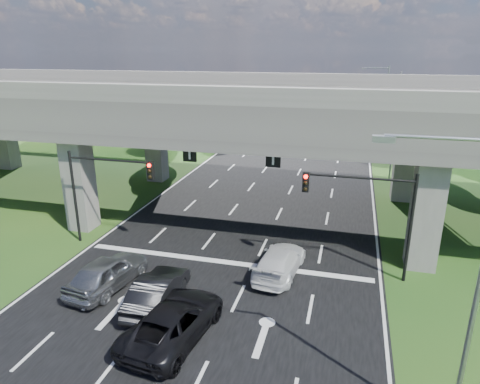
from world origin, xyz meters
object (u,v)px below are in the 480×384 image
at_px(signal_left, 103,182).
at_px(car_white, 279,261).
at_px(car_silver, 107,273).
at_px(streetlight_near, 465,274).
at_px(streetlight_beyond, 383,99).
at_px(signal_right, 369,205).
at_px(streetlight_far, 391,118).
at_px(car_trailing, 174,321).
at_px(car_dark, 158,291).

relative_size(signal_left, car_white, 1.17).
bearing_deg(car_silver, signal_left, -51.64).
bearing_deg(streetlight_near, signal_left, 150.98).
bearing_deg(streetlight_beyond, car_white, -100.33).
xyz_separation_m(signal_right, streetlight_far, (2.27, 20.06, 1.66)).
distance_m(car_white, car_trailing, 7.48).
height_order(signal_left, car_dark, signal_left).
height_order(signal_right, car_white, signal_right).
height_order(streetlight_beyond, car_dark, streetlight_beyond).
xyz_separation_m(car_silver, car_trailing, (4.98, -2.91, -0.06)).
distance_m(signal_right, car_silver, 14.09).
xyz_separation_m(car_dark, car_white, (5.15, 4.62, -0.05)).
xyz_separation_m(signal_left, streetlight_beyond, (17.92, 36.06, 1.66)).
bearing_deg(streetlight_beyond, car_trailing, -103.12).
relative_size(streetlight_far, car_dark, 2.06).
bearing_deg(streetlight_far, signal_right, -96.47).
relative_size(streetlight_beyond, car_trailing, 1.73).
bearing_deg(car_white, car_silver, 30.15).
bearing_deg(streetlight_near, signal_right, 102.88).
relative_size(streetlight_beyond, car_white, 1.94).
distance_m(streetlight_beyond, car_trailing, 45.10).
xyz_separation_m(signal_right, streetlight_near, (2.27, -9.94, 1.66)).
bearing_deg(streetlight_far, streetlight_near, -90.00).
distance_m(car_dark, car_trailing, 2.66).
distance_m(streetlight_beyond, car_white, 37.95).
distance_m(signal_left, streetlight_far, 26.95).
xyz_separation_m(streetlight_near, car_trailing, (-10.17, 2.35, -5.02)).
bearing_deg(car_silver, streetlight_beyond, -102.69).
bearing_deg(signal_right, signal_left, 180.00).
distance_m(streetlight_far, car_dark, 28.69).
xyz_separation_m(signal_left, car_white, (11.18, -0.94, -3.41)).
distance_m(signal_left, car_white, 11.73).
xyz_separation_m(streetlight_beyond, car_silver, (-15.15, -40.74, -4.95)).
bearing_deg(signal_left, signal_right, 0.00).
bearing_deg(car_white, streetlight_beyond, -94.14).
height_order(signal_left, car_silver, signal_left).
distance_m(car_silver, car_trailing, 5.77).
xyz_separation_m(car_white, car_trailing, (-3.43, -6.65, 0.05)).
distance_m(streetlight_near, car_dark, 13.63).
height_order(signal_left, streetlight_near, streetlight_near).
distance_m(streetlight_near, streetlight_far, 30.00).
bearing_deg(signal_left, streetlight_beyond, 63.57).
bearing_deg(streetlight_near, car_trailing, 166.98).
relative_size(signal_left, streetlight_far, 0.60).
bearing_deg(car_dark, signal_left, -45.32).
xyz_separation_m(signal_right, signal_left, (-15.65, 0.00, 0.00)).
xyz_separation_m(car_silver, car_dark, (3.25, -0.88, -0.06)).
bearing_deg(signal_left, car_silver, -59.35).
distance_m(signal_left, car_trailing, 11.36).
relative_size(signal_right, signal_left, 1.00).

